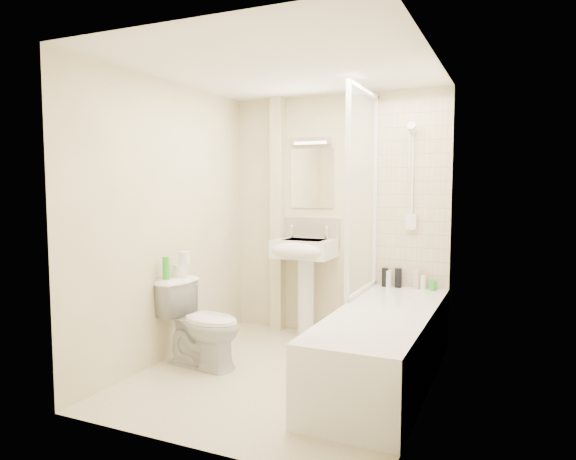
% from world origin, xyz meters
% --- Properties ---
extents(floor, '(2.50, 2.50, 0.00)m').
position_xyz_m(floor, '(0.00, 0.00, 0.00)').
color(floor, beige).
rests_on(floor, ground).
extents(wall_back, '(2.20, 0.02, 2.40)m').
position_xyz_m(wall_back, '(0.00, 1.25, 1.20)').
color(wall_back, beige).
rests_on(wall_back, ground).
extents(wall_left, '(0.02, 2.50, 2.40)m').
position_xyz_m(wall_left, '(-1.10, 0.00, 1.20)').
color(wall_left, beige).
rests_on(wall_left, ground).
extents(wall_right, '(0.02, 2.50, 2.40)m').
position_xyz_m(wall_right, '(1.10, 0.00, 1.20)').
color(wall_right, beige).
rests_on(wall_right, ground).
extents(ceiling, '(2.20, 2.50, 0.02)m').
position_xyz_m(ceiling, '(0.00, 0.00, 2.40)').
color(ceiling, white).
rests_on(ceiling, wall_back).
extents(tile_back, '(0.70, 0.01, 1.75)m').
position_xyz_m(tile_back, '(0.75, 1.24, 1.42)').
color(tile_back, beige).
rests_on(tile_back, wall_back).
extents(tile_right, '(0.01, 2.10, 1.75)m').
position_xyz_m(tile_right, '(1.09, 0.20, 1.42)').
color(tile_right, beige).
rests_on(tile_right, wall_right).
extents(pipe_boxing, '(0.12, 0.12, 2.40)m').
position_xyz_m(pipe_boxing, '(-0.62, 1.19, 1.20)').
color(pipe_boxing, beige).
rests_on(pipe_boxing, ground).
extents(splashback, '(0.60, 0.02, 0.30)m').
position_xyz_m(splashback, '(-0.26, 1.24, 1.03)').
color(splashback, beige).
rests_on(splashback, wall_back).
extents(mirror, '(0.46, 0.01, 0.60)m').
position_xyz_m(mirror, '(-0.26, 1.24, 1.58)').
color(mirror, white).
rests_on(mirror, wall_back).
extents(strip_light, '(0.42, 0.07, 0.07)m').
position_xyz_m(strip_light, '(-0.26, 1.22, 1.95)').
color(strip_light, silver).
rests_on(strip_light, wall_back).
extents(bathtub, '(0.70, 2.10, 0.55)m').
position_xyz_m(bathtub, '(0.75, 0.20, 0.29)').
color(bathtub, white).
rests_on(bathtub, ground).
extents(shower_screen, '(0.04, 0.92, 1.80)m').
position_xyz_m(shower_screen, '(0.40, 0.80, 1.45)').
color(shower_screen, white).
rests_on(shower_screen, bathtub).
extents(shower_fixture, '(0.10, 0.16, 0.99)m').
position_xyz_m(shower_fixture, '(0.75, 1.19, 1.55)').
color(shower_fixture, white).
rests_on(shower_fixture, wall_back).
extents(pedestal_sink, '(0.58, 0.51, 1.11)m').
position_xyz_m(pedestal_sink, '(-0.26, 1.01, 0.78)').
color(pedestal_sink, white).
rests_on(pedestal_sink, ground).
extents(bottle_black_a, '(0.06, 0.06, 0.18)m').
position_xyz_m(bottle_black_a, '(0.52, 1.16, 0.64)').
color(bottle_black_a, black).
rests_on(bottle_black_a, bathtub).
extents(bottle_white_a, '(0.06, 0.06, 0.16)m').
position_xyz_m(bottle_white_a, '(0.56, 1.16, 0.63)').
color(bottle_white_a, white).
rests_on(bottle_white_a, bathtub).
extents(bottle_black_b, '(0.07, 0.07, 0.18)m').
position_xyz_m(bottle_black_b, '(0.65, 1.16, 0.64)').
color(bottle_black_b, black).
rests_on(bottle_black_b, bathtub).
extents(bottle_cream, '(0.06, 0.06, 0.18)m').
position_xyz_m(bottle_cream, '(0.82, 1.16, 0.64)').
color(bottle_cream, beige).
rests_on(bottle_cream, bathtub).
extents(bottle_white_b, '(0.05, 0.05, 0.13)m').
position_xyz_m(bottle_white_b, '(0.88, 1.16, 0.62)').
color(bottle_white_b, white).
rests_on(bottle_white_b, bathtub).
extents(bottle_green, '(0.07, 0.07, 0.09)m').
position_xyz_m(bottle_green, '(0.97, 1.16, 0.59)').
color(bottle_green, green).
rests_on(bottle_green, bathtub).
extents(toilet, '(0.58, 0.81, 0.72)m').
position_xyz_m(toilet, '(-0.72, -0.07, 0.36)').
color(toilet, white).
rests_on(toilet, ground).
extents(toilet_roll_lower, '(0.12, 0.12, 0.11)m').
position_xyz_m(toilet_roll_lower, '(-0.98, -0.01, 0.78)').
color(toilet_roll_lower, white).
rests_on(toilet_roll_lower, toilet).
extents(toilet_roll_upper, '(0.10, 0.10, 0.11)m').
position_xyz_m(toilet_roll_upper, '(-0.95, 0.01, 0.89)').
color(toilet_roll_upper, white).
rests_on(toilet_roll_upper, toilet_roll_lower).
extents(green_bottle, '(0.06, 0.06, 0.19)m').
position_xyz_m(green_bottle, '(-1.02, -0.16, 0.82)').
color(green_bottle, green).
rests_on(green_bottle, toilet).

